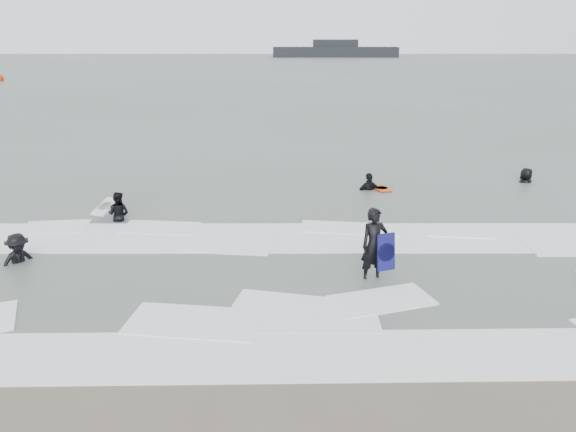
{
  "coord_description": "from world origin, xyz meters",
  "views": [
    {
      "loc": [
        -0.02,
        -10.28,
        6.12
      ],
      "look_at": [
        0.0,
        5.0,
        1.1
      ],
      "focal_mm": 35.0,
      "sensor_mm": 36.0,
      "label": 1
    }
  ],
  "objects_px": {
    "surfer_breaker": "(20,265)",
    "vessel_horizon": "(335,51)",
    "surfer_right_far": "(525,183)",
    "buoy": "(0,78)",
    "surfer_centre": "(372,280)",
    "surfer_wading": "(119,221)",
    "surfer_right_near": "(369,191)"
  },
  "relations": [
    {
      "from": "surfer_centre",
      "to": "surfer_wading",
      "type": "xyz_separation_m",
      "value": [
        -7.92,
        4.78,
        0.0
      ]
    },
    {
      "from": "surfer_wading",
      "to": "vessel_horizon",
      "type": "relative_size",
      "value": 0.05
    },
    {
      "from": "surfer_centre",
      "to": "vessel_horizon",
      "type": "relative_size",
      "value": 0.06
    },
    {
      "from": "surfer_right_far",
      "to": "buoy",
      "type": "bearing_deg",
      "value": -76.13
    },
    {
      "from": "surfer_right_near",
      "to": "buoy",
      "type": "relative_size",
      "value": 1.14
    },
    {
      "from": "surfer_centre",
      "to": "vessel_horizon",
      "type": "xyz_separation_m",
      "value": [
        10.03,
        135.5,
        1.59
      ]
    },
    {
      "from": "surfer_breaker",
      "to": "surfer_right_far",
      "type": "distance_m",
      "value": 19.59
    },
    {
      "from": "surfer_wading",
      "to": "buoy",
      "type": "distance_m",
      "value": 65.04
    },
    {
      "from": "surfer_right_far",
      "to": "buoy",
      "type": "distance_m",
      "value": 70.31
    },
    {
      "from": "buoy",
      "to": "surfer_centre",
      "type": "bearing_deg",
      "value": -57.25
    },
    {
      "from": "surfer_wading",
      "to": "surfer_breaker",
      "type": "bearing_deg",
      "value": 76.87
    },
    {
      "from": "surfer_breaker",
      "to": "surfer_right_near",
      "type": "bearing_deg",
      "value": -12.84
    },
    {
      "from": "surfer_centre",
      "to": "surfer_breaker",
      "type": "relative_size",
      "value": 1.12
    },
    {
      "from": "surfer_centre",
      "to": "surfer_right_near",
      "type": "height_order",
      "value": "surfer_centre"
    },
    {
      "from": "surfer_right_far",
      "to": "buoy",
      "type": "relative_size",
      "value": 1.1
    },
    {
      "from": "surfer_breaker",
      "to": "surfer_wading",
      "type": "bearing_deg",
      "value": 17.6
    },
    {
      "from": "surfer_breaker",
      "to": "surfer_right_far",
      "type": "bearing_deg",
      "value": -21.64
    },
    {
      "from": "surfer_breaker",
      "to": "vessel_horizon",
      "type": "distance_m",
      "value": 135.9
    },
    {
      "from": "surfer_right_far",
      "to": "buoy",
      "type": "height_order",
      "value": "buoy"
    },
    {
      "from": "vessel_horizon",
      "to": "surfer_breaker",
      "type": "bearing_deg",
      "value": -98.31
    },
    {
      "from": "surfer_breaker",
      "to": "surfer_right_near",
      "type": "height_order",
      "value": "surfer_right_near"
    },
    {
      "from": "surfer_centre",
      "to": "surfer_right_far",
      "type": "distance_m",
      "value": 12.58
    },
    {
      "from": "surfer_centre",
      "to": "buoy",
      "type": "relative_size",
      "value": 1.19
    },
    {
      "from": "surfer_centre",
      "to": "surfer_wading",
      "type": "relative_size",
      "value": 1.24
    },
    {
      "from": "surfer_centre",
      "to": "surfer_right_near",
      "type": "relative_size",
      "value": 1.04
    },
    {
      "from": "surfer_breaker",
      "to": "surfer_centre",
      "type": "bearing_deg",
      "value": -54.29
    },
    {
      "from": "surfer_right_near",
      "to": "surfer_right_far",
      "type": "relative_size",
      "value": 1.04
    },
    {
      "from": "surfer_right_near",
      "to": "vessel_horizon",
      "type": "height_order",
      "value": "vessel_horizon"
    },
    {
      "from": "buoy",
      "to": "surfer_right_far",
      "type": "bearing_deg",
      "value": -47.47
    },
    {
      "from": "surfer_right_far",
      "to": "buoy",
      "type": "xyz_separation_m",
      "value": [
        -47.53,
        51.81,
        0.42
      ]
    },
    {
      "from": "surfer_breaker",
      "to": "vessel_horizon",
      "type": "bearing_deg",
      "value": 33.58
    },
    {
      "from": "surfer_centre",
      "to": "buoy",
      "type": "xyz_separation_m",
      "value": [
        -39.61,
        61.58,
        0.42
      ]
    }
  ]
}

